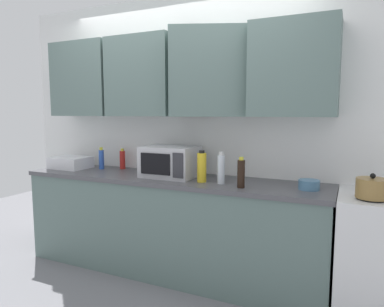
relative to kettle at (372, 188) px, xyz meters
The scene contains 11 objects.
wall_back_with_cabinets 1.79m from the kettle, 166.80° to the left, with size 3.73×0.56×2.60m.
counter_run 1.73m from the kettle, behind, with size 2.86×0.63×0.90m.
kettle is the anchor object (origin of this frame).
microwave 1.64m from the kettle, behind, with size 0.48×0.37×0.28m.
dish_rack 2.82m from the kettle, behind, with size 0.38×0.30×0.12m, color silver.
bottle_red_sauce 2.33m from the kettle, behind, with size 0.06×0.06×0.21m.
bottle_soy_dark 0.91m from the kettle, behind, with size 0.06×0.06×0.24m.
bottle_yellow_mustard 1.28m from the kettle, behind, with size 0.08×0.08×0.27m.
bottle_blue_cleaner 2.50m from the kettle, behind, with size 0.05×0.05×0.23m.
bottle_clear_tall 1.11m from the kettle, behind, with size 0.06×0.06×0.26m.
bowl_ceramic_small 0.45m from the kettle, 160.57° to the left, with size 0.16×0.16×0.07m, color teal.
Camera 1 is at (1.50, -3.03, 1.48)m, focal length 32.27 mm.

